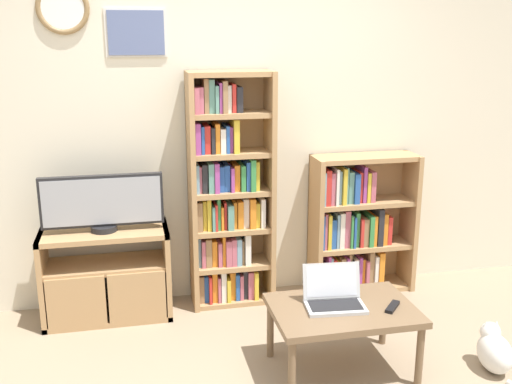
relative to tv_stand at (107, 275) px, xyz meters
name	(u,v)px	position (x,y,z in m)	size (l,w,h in m)	color
wall_back	(228,127)	(0.93, 0.27, 0.98)	(5.89, 0.09, 2.60)	beige
tv_stand	(107,275)	(0.00, 0.00, 0.00)	(0.89, 0.41, 0.65)	tan
television	(102,203)	(0.00, 0.00, 0.53)	(0.83, 0.18, 0.40)	black
bookshelf_tall	(227,197)	(0.89, 0.09, 0.50)	(0.61, 0.30, 1.73)	tan
bookshelf_short	(355,227)	(1.89, 0.10, 0.19)	(0.81, 0.30, 1.08)	tan
coffee_table	(343,314)	(1.39, -1.02, 0.05)	(0.85, 0.59, 0.42)	brown
laptop	(334,296)	(1.34, -0.98, 0.15)	(0.37, 0.28, 0.23)	#B7BABC
remote_near_laptop	(393,307)	(1.67, -1.10, 0.10)	(0.14, 0.15, 0.02)	black
cat	(494,350)	(2.30, -1.21, -0.20)	(0.22, 0.51, 0.29)	white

